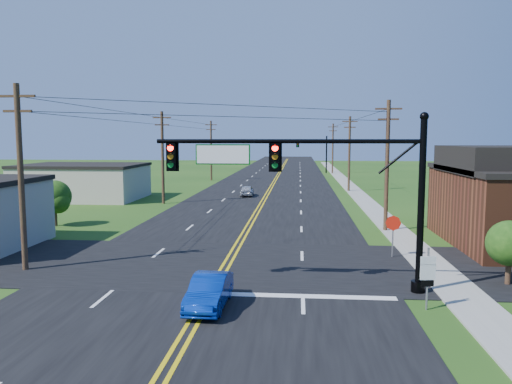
# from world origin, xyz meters

# --- Properties ---
(ground) EXTENTS (260.00, 260.00, 0.00)m
(ground) POSITION_xyz_m (0.00, 0.00, 0.00)
(ground) COLOR #1A4012
(ground) RESTS_ON ground
(road_main) EXTENTS (16.00, 220.00, 0.04)m
(road_main) POSITION_xyz_m (0.00, 50.00, 0.02)
(road_main) COLOR black
(road_main) RESTS_ON ground
(road_cross) EXTENTS (70.00, 10.00, 0.04)m
(road_cross) POSITION_xyz_m (0.00, 12.00, 0.02)
(road_cross) COLOR black
(road_cross) RESTS_ON ground
(sidewalk) EXTENTS (2.00, 160.00, 0.08)m
(sidewalk) POSITION_xyz_m (10.50, 40.00, 0.04)
(sidewalk) COLOR gray
(sidewalk) RESTS_ON ground
(signal_mast_main) EXTENTS (11.30, 0.60, 7.48)m
(signal_mast_main) POSITION_xyz_m (4.34, 8.00, 4.75)
(signal_mast_main) COLOR black
(signal_mast_main) RESTS_ON ground
(signal_mast_far) EXTENTS (10.98, 0.60, 7.48)m
(signal_mast_far) POSITION_xyz_m (4.44, 80.00, 4.55)
(signal_mast_far) COLOR black
(signal_mast_far) RESTS_ON ground
(cream_bldg_far) EXTENTS (12.20, 9.20, 3.70)m
(cream_bldg_far) POSITION_xyz_m (-19.00, 38.00, 1.86)
(cream_bldg_far) COLOR #BBB7A0
(cream_bldg_far) RESTS_ON ground
(utility_pole_left_a) EXTENTS (1.80, 0.28, 9.00)m
(utility_pole_left_a) POSITION_xyz_m (-9.50, 10.00, 4.72)
(utility_pole_left_a) COLOR #3A221A
(utility_pole_left_a) RESTS_ON ground
(utility_pole_left_b) EXTENTS (1.80, 0.28, 9.00)m
(utility_pole_left_b) POSITION_xyz_m (-9.50, 35.00, 4.72)
(utility_pole_left_b) COLOR #3A221A
(utility_pole_left_b) RESTS_ON ground
(utility_pole_left_c) EXTENTS (1.80, 0.28, 9.00)m
(utility_pole_left_c) POSITION_xyz_m (-9.50, 62.00, 4.72)
(utility_pole_left_c) COLOR #3A221A
(utility_pole_left_c) RESTS_ON ground
(utility_pole_right_a) EXTENTS (1.80, 0.28, 9.00)m
(utility_pole_right_a) POSITION_xyz_m (9.80, 22.00, 4.72)
(utility_pole_right_a) COLOR #3A221A
(utility_pole_right_a) RESTS_ON ground
(utility_pole_right_b) EXTENTS (1.80, 0.28, 9.00)m
(utility_pole_right_b) POSITION_xyz_m (9.80, 48.00, 4.72)
(utility_pole_right_b) COLOR #3A221A
(utility_pole_right_b) RESTS_ON ground
(utility_pole_right_c) EXTENTS (1.80, 0.28, 9.00)m
(utility_pole_right_c) POSITION_xyz_m (9.80, 78.00, 4.72)
(utility_pole_right_c) COLOR #3A221A
(utility_pole_right_c) RESTS_ON ground
(tree_right_back) EXTENTS (3.00, 3.00, 4.10)m
(tree_right_back) POSITION_xyz_m (16.00, 26.00, 2.60)
(tree_right_back) COLOR #3A221A
(tree_right_back) RESTS_ON ground
(shrub_corner) EXTENTS (2.00, 2.00, 2.86)m
(shrub_corner) POSITION_xyz_m (13.00, 9.50, 1.85)
(shrub_corner) COLOR #3A221A
(shrub_corner) RESTS_ON ground
(tree_left) EXTENTS (2.40, 2.40, 3.37)m
(tree_left) POSITION_xyz_m (-14.00, 22.00, 2.16)
(tree_left) COLOR #3A221A
(tree_left) RESTS_ON ground
(blue_car) EXTENTS (1.38, 3.73, 1.22)m
(blue_car) POSITION_xyz_m (0.44, 5.41, 0.61)
(blue_car) COLOR #072B99
(blue_car) RESTS_ON ground
(distant_car) EXTENTS (1.52, 3.52, 1.18)m
(distant_car) POSITION_xyz_m (-1.94, 41.81, 0.59)
(distant_car) COLOR #B7B7BC
(distant_car) RESTS_ON ground
(route_sign) EXTENTS (0.59, 0.15, 2.38)m
(route_sign) POSITION_xyz_m (8.62, 5.88, 1.39)
(route_sign) COLOR slate
(route_sign) RESTS_ON ground
(stop_sign) EXTENTS (0.81, 0.23, 2.30)m
(stop_sign) POSITION_xyz_m (8.86, 14.16, 1.66)
(stop_sign) COLOR slate
(stop_sign) RESTS_ON ground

